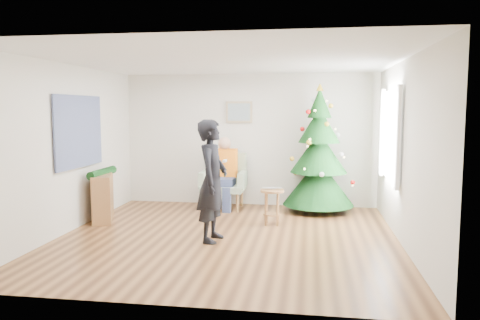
% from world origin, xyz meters
% --- Properties ---
extents(floor, '(5.00, 5.00, 0.00)m').
position_xyz_m(floor, '(0.00, 0.00, 0.00)').
color(floor, brown).
rests_on(floor, ground).
extents(ceiling, '(5.00, 5.00, 0.00)m').
position_xyz_m(ceiling, '(0.00, 0.00, 2.60)').
color(ceiling, white).
rests_on(ceiling, wall_back).
extents(wall_back, '(5.00, 0.00, 5.00)m').
position_xyz_m(wall_back, '(0.00, 2.50, 1.30)').
color(wall_back, silver).
rests_on(wall_back, floor).
extents(wall_front, '(5.00, 0.00, 5.00)m').
position_xyz_m(wall_front, '(0.00, -2.50, 1.30)').
color(wall_front, silver).
rests_on(wall_front, floor).
extents(wall_left, '(0.00, 5.00, 5.00)m').
position_xyz_m(wall_left, '(-2.50, 0.00, 1.30)').
color(wall_left, silver).
rests_on(wall_left, floor).
extents(wall_right, '(0.00, 5.00, 5.00)m').
position_xyz_m(wall_right, '(2.50, 0.00, 1.30)').
color(wall_right, silver).
rests_on(wall_right, floor).
extents(window_panel, '(0.04, 1.30, 1.40)m').
position_xyz_m(window_panel, '(2.47, 1.00, 1.50)').
color(window_panel, white).
rests_on(window_panel, wall_right).
extents(curtains, '(0.05, 1.75, 1.50)m').
position_xyz_m(curtains, '(2.44, 1.00, 1.50)').
color(curtains, white).
rests_on(curtains, wall_right).
extents(christmas_tree, '(1.32, 1.32, 2.38)m').
position_xyz_m(christmas_tree, '(1.36, 2.04, 1.07)').
color(christmas_tree, '#3F2816').
rests_on(christmas_tree, floor).
extents(stool, '(0.39, 0.39, 0.59)m').
position_xyz_m(stool, '(0.59, 0.88, 0.30)').
color(stool, brown).
rests_on(stool, floor).
extents(laptop, '(0.35, 0.25, 0.03)m').
position_xyz_m(laptop, '(0.59, 0.88, 0.60)').
color(laptop, silver).
rests_on(laptop, stool).
extents(armchair, '(0.85, 0.77, 1.05)m').
position_xyz_m(armchair, '(-0.43, 2.07, 0.39)').
color(armchair, '#8FA585').
rests_on(armchair, floor).
extents(seated_person, '(0.47, 0.68, 1.37)m').
position_xyz_m(seated_person, '(-0.43, 2.00, 0.71)').
color(seated_person, navy).
rests_on(seated_person, armchair).
extents(standing_man, '(0.47, 0.67, 1.76)m').
position_xyz_m(standing_man, '(-0.18, -0.20, 0.88)').
color(standing_man, black).
rests_on(standing_man, floor).
extents(game_controller, '(0.05, 0.13, 0.04)m').
position_xyz_m(game_controller, '(0.01, -0.23, 1.17)').
color(game_controller, white).
rests_on(game_controller, standing_man).
extents(console, '(0.64, 1.04, 0.80)m').
position_xyz_m(console, '(-2.33, 0.81, 0.40)').
color(console, brown).
rests_on(console, floor).
extents(garland, '(0.14, 0.90, 0.14)m').
position_xyz_m(garland, '(-2.33, 0.81, 0.82)').
color(garland, black).
rests_on(garland, console).
extents(tapestry, '(0.03, 1.50, 1.15)m').
position_xyz_m(tapestry, '(-2.46, 0.30, 1.55)').
color(tapestry, black).
rests_on(tapestry, wall_left).
extents(framed_picture, '(0.52, 0.05, 0.42)m').
position_xyz_m(framed_picture, '(-0.20, 2.46, 1.85)').
color(framed_picture, tan).
rests_on(framed_picture, wall_back).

